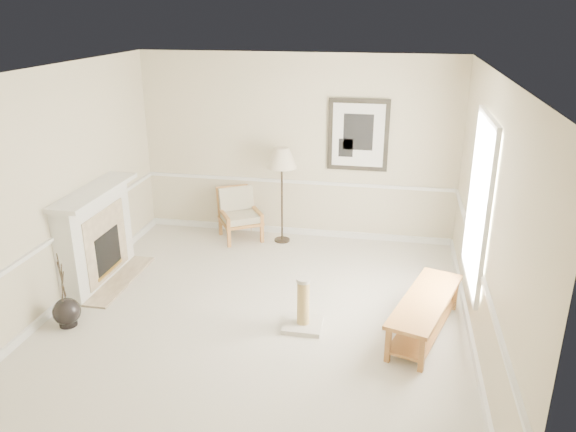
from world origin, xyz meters
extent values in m
plane|color=silver|center=(0.00, 0.00, 0.00)|extent=(5.50, 5.50, 0.00)
cube|color=beige|center=(0.00, 2.75, 1.45)|extent=(5.00, 0.04, 2.90)
cube|color=beige|center=(0.00, -2.75, 1.45)|extent=(5.00, 0.04, 2.90)
cube|color=beige|center=(-2.50, 0.00, 1.45)|extent=(0.04, 5.50, 2.90)
cube|color=beige|center=(2.50, 0.00, 1.45)|extent=(0.04, 5.50, 2.90)
cube|color=white|center=(0.00, 0.00, 2.90)|extent=(5.00, 5.50, 0.04)
cube|color=white|center=(0.00, 2.73, 0.05)|extent=(4.95, 0.04, 0.10)
cube|color=white|center=(0.00, 2.73, 0.90)|extent=(4.95, 0.04, 0.05)
cube|color=white|center=(2.46, 0.40, 1.50)|extent=(0.03, 1.20, 1.80)
cube|color=white|center=(2.45, 0.40, 1.50)|extent=(0.05, 1.34, 1.94)
cube|color=black|center=(0.95, 2.72, 1.70)|extent=(0.92, 0.04, 1.10)
cube|color=white|center=(0.95, 2.69, 1.70)|extent=(0.78, 0.01, 0.96)
cube|color=black|center=(0.95, 2.69, 1.75)|extent=(0.45, 0.01, 0.55)
cube|color=white|center=(-2.36, 0.60, 0.62)|extent=(0.28, 1.50, 1.25)
cube|color=white|center=(-2.31, 0.60, 1.28)|extent=(0.46, 1.64, 0.06)
cube|color=#C6B28E|center=(-2.21, 0.60, 0.55)|extent=(0.02, 1.05, 0.95)
cube|color=black|center=(-2.20, 0.60, 0.42)|extent=(0.02, 0.62, 0.58)
cube|color=gold|center=(-2.20, 0.60, 0.16)|extent=(0.01, 0.66, 0.05)
cube|color=#C6B28E|center=(-2.20, 0.60, 0.01)|extent=(0.60, 1.50, 0.03)
sphere|color=black|center=(-2.15, -0.57, 0.18)|extent=(0.32, 0.32, 0.32)
cylinder|color=black|center=(-2.15, -0.57, 0.05)|extent=(0.21, 0.21, 0.09)
cylinder|color=black|center=(-2.15, -0.57, 0.60)|extent=(0.05, 0.13, 0.51)
cylinder|color=black|center=(-2.15, -0.57, 0.56)|extent=(0.07, 0.16, 0.41)
cylinder|color=black|center=(-2.15, -0.57, 0.64)|extent=(0.04, 0.07, 0.60)
cube|color=#A56F35|center=(-0.93, 2.00, 0.17)|extent=(0.07, 0.07, 0.33)
cube|color=#A56F35|center=(-1.22, 2.46, 0.17)|extent=(0.07, 0.07, 0.33)
cube|color=#A56F35|center=(-0.47, 2.28, 0.17)|extent=(0.07, 0.07, 0.33)
cube|color=#A56F35|center=(-0.76, 2.74, 0.17)|extent=(0.07, 0.07, 0.33)
cube|color=#A56F35|center=(-0.85, 2.37, 0.30)|extent=(0.84, 0.84, 0.04)
cube|color=#A56F35|center=(-0.99, 2.61, 0.57)|extent=(0.59, 0.44, 0.48)
cube|color=#A56F35|center=(-1.08, 2.23, 0.45)|extent=(0.36, 0.55, 0.04)
cube|color=#A56F35|center=(-0.62, 2.51, 0.45)|extent=(0.36, 0.55, 0.04)
cube|color=white|center=(-0.85, 2.37, 0.38)|extent=(0.77, 0.77, 0.10)
cube|color=white|center=(-0.96, 2.56, 0.59)|extent=(0.56, 0.44, 0.43)
cylinder|color=black|center=(-0.17, 2.40, 0.01)|extent=(0.25, 0.25, 0.03)
cylinder|color=black|center=(-0.17, 2.40, 0.71)|extent=(0.03, 0.03, 1.38)
cone|color=beige|center=(-0.17, 2.40, 1.38)|extent=(0.59, 0.59, 0.30)
cube|color=#A56F35|center=(1.96, 0.04, 0.43)|extent=(0.93, 1.65, 0.05)
cube|color=#A56F35|center=(1.96, 0.04, 0.11)|extent=(0.83, 1.52, 0.03)
cube|color=#A56F35|center=(1.57, -0.59, 0.20)|extent=(0.07, 0.07, 0.41)
cube|color=#A56F35|center=(1.91, -0.70, 0.20)|extent=(0.07, 0.07, 0.41)
cube|color=#A56F35|center=(2.01, 0.79, 0.20)|extent=(0.07, 0.07, 0.41)
cube|color=#A56F35|center=(2.35, 0.68, 0.20)|extent=(0.07, 0.07, 0.41)
cube|color=silver|center=(0.58, -0.08, 0.03)|extent=(0.45, 0.45, 0.06)
cylinder|color=tan|center=(0.58, -0.08, 0.32)|extent=(0.14, 0.14, 0.53)
cylinder|color=silver|center=(0.58, -0.08, 0.61)|extent=(0.17, 0.17, 0.04)
camera|label=1|loc=(1.48, -5.73, 3.54)|focal=35.00mm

